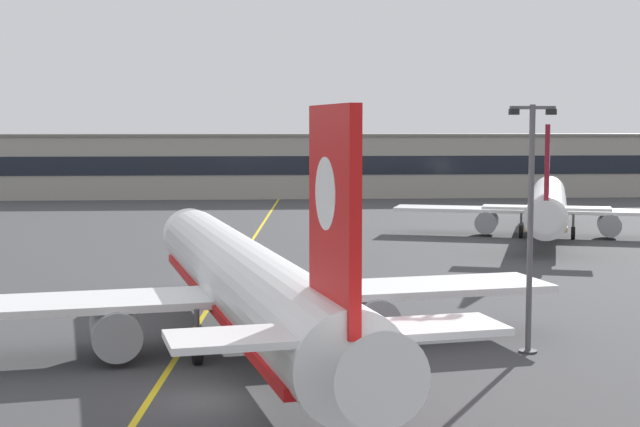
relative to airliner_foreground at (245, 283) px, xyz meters
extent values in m
plane|color=#3D3D3F|center=(-1.48, -8.31, -3.37)|extent=(400.00, 400.00, 0.00)
cube|color=yellow|center=(-1.48, 21.69, -3.37)|extent=(14.44, 179.47, 0.01)
cylinder|color=white|center=(-0.03, 0.14, 0.13)|extent=(10.58, 36.07, 3.80)
cone|color=white|center=(-3.70, 19.09, 0.13)|extent=(4.04, 3.24, 3.61)
cone|color=white|center=(3.66, -18.90, 0.53)|extent=(3.33, 3.29, 2.85)
cube|color=red|center=(-0.03, 0.14, -0.91)|extent=(9.96, 33.22, 0.44)
cube|color=black|center=(-3.34, 17.23, 0.80)|extent=(3.01, 1.62, 0.60)
cube|color=white|center=(-0.14, 0.73, -0.72)|extent=(32.33, 10.80, 0.36)
cylinder|color=gray|center=(-6.04, -1.43, -1.94)|extent=(2.94, 3.97, 2.30)
cylinder|color=black|center=(-6.39, 0.39, -1.94)|extent=(1.95, 0.55, 1.95)
cylinder|color=gray|center=(6.13, 0.93, -1.94)|extent=(2.94, 3.97, 2.30)
cylinder|color=black|center=(5.78, 2.75, -1.94)|extent=(1.95, 0.55, 1.95)
cube|color=red|center=(2.98, -15.37, 4.68)|extent=(1.31, 4.79, 7.20)
cylinder|color=white|center=(2.92, -15.07, 5.40)|extent=(0.89, 2.44, 2.40)
cube|color=white|center=(3.09, -15.96, 0.99)|extent=(11.33, 4.84, 0.24)
cylinder|color=#4C4C51|center=(-2.79, 14.38, -1.89)|extent=(0.24, 0.24, 1.60)
cylinder|color=black|center=(-2.79, 14.38, -2.92)|extent=(0.56, 0.96, 0.90)
cylinder|color=#4C4C51|center=(-2.20, -2.31, -1.59)|extent=(0.24, 0.24, 1.60)
cylinder|color=black|center=(-2.20, -2.31, -2.72)|extent=(0.64, 1.35, 1.30)
cylinder|color=#4C4C51|center=(2.91, -1.32, -1.59)|extent=(0.24, 0.24, 1.60)
cylinder|color=black|center=(2.91, -1.32, -2.72)|extent=(0.64, 1.35, 1.30)
cylinder|color=white|center=(29.71, 47.08, -0.04)|extent=(13.98, 33.75, 3.62)
cone|color=white|center=(35.36, 64.58, -0.04)|extent=(4.03, 3.41, 3.44)
cone|color=white|center=(24.04, 29.49, 0.35)|extent=(3.40, 3.37, 2.72)
cube|color=#DBBC66|center=(29.71, 47.08, -1.03)|extent=(13.07, 31.12, 0.42)
cube|color=black|center=(34.80, 62.86, 0.60)|extent=(2.91, 1.83, 0.57)
cube|color=white|center=(29.89, 47.63, -0.85)|extent=(30.42, 13.71, 0.34)
cylinder|color=gray|center=(23.98, 48.54, -2.01)|extent=(3.14, 3.94, 2.19)
cylinder|color=black|center=(24.52, 50.21, -2.01)|extent=(1.83, 0.74, 1.86)
cylinder|color=gray|center=(35.22, 44.91, -2.01)|extent=(3.14, 3.94, 2.19)
cylinder|color=black|center=(35.76, 46.58, -2.01)|extent=(1.83, 0.74, 1.86)
cube|color=maroon|center=(25.09, 32.76, 4.30)|extent=(1.77, 4.47, 6.86)
cylinder|color=white|center=(25.18, 33.03, 4.99)|extent=(1.10, 2.30, 2.29)
cube|color=white|center=(24.92, 32.21, 0.78)|extent=(10.79, 5.76, 0.23)
cylinder|color=#4C4C51|center=(33.96, 60.23, -1.96)|extent=(0.23, 0.23, 1.52)
cylinder|color=black|center=(33.96, 60.23, -2.94)|extent=(0.63, 0.93, 0.86)
cylinder|color=#4C4C51|center=(26.77, 46.03, -1.68)|extent=(0.23, 0.23, 1.52)
cylinder|color=black|center=(26.77, 46.03, -2.75)|extent=(0.74, 1.30, 1.24)
cylinder|color=#4C4C51|center=(31.49, 44.51, -1.68)|extent=(0.23, 0.23, 1.52)
cylinder|color=black|center=(31.49, 44.51, -2.75)|extent=(0.74, 1.30, 1.24)
cylinder|color=#515156|center=(13.70, -1.12, 2.62)|extent=(0.28, 0.28, 11.98)
cylinder|color=#333338|center=(13.70, -1.12, -3.32)|extent=(0.90, 0.90, 0.10)
cube|color=#515156|center=(13.70, -1.12, 8.46)|extent=(2.20, 0.16, 0.16)
cube|color=black|center=(12.80, -1.12, 8.26)|extent=(0.44, 0.36, 0.28)
cube|color=black|center=(14.60, -1.12, 8.26)|extent=(0.44, 0.36, 0.28)
cone|color=orange|center=(1.90, 15.30, -3.09)|extent=(0.36, 0.36, 0.55)
cylinder|color=white|center=(1.90, 15.30, -3.07)|extent=(0.23, 0.23, 0.07)
cube|color=orange|center=(1.90, 15.30, -3.35)|extent=(0.44, 0.44, 0.03)
cube|color=#9E998E|center=(-3.26, 103.70, 1.31)|extent=(167.74, 12.00, 9.35)
cube|color=black|center=(-3.26, 97.65, 1.71)|extent=(161.03, 0.12, 2.80)
cube|color=slate|center=(-3.26, 103.70, 6.18)|extent=(168.14, 12.40, 0.40)
camera|label=1|loc=(0.29, -46.25, 7.59)|focal=54.12mm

